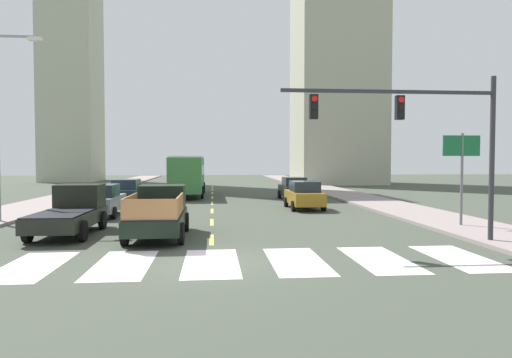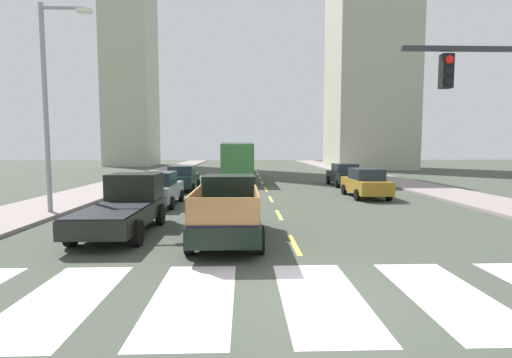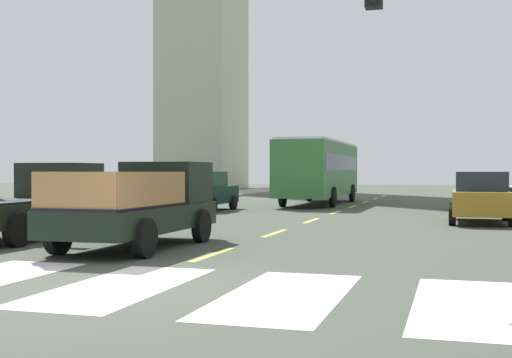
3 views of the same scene
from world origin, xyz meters
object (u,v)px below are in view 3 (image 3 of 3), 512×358
sedan_mid (204,191)px  sedan_far (480,197)px  pickup_stakebed (144,206)px  pickup_dark (34,202)px  sedan_near_left (132,197)px  city_bus (319,167)px  sedan_near_right (487,192)px

sedan_mid → sedan_far: bearing=-21.5°
pickup_stakebed → pickup_dark: bearing=165.5°
sedan_far → sedan_near_left: bearing=-168.0°
pickup_stakebed → sedan_far: bearing=52.1°
pickup_dark → sedan_far: size_ratio=1.18×
city_bus → sedan_mid: 8.31m
city_bus → sedan_near_right: city_bus is taller
pickup_dark → sedan_near_left: pickup_dark is taller
sedan_far → sedan_near_right: bearing=84.3°
city_bus → sedan_far: size_ratio=2.45×
sedan_far → pickup_dark: bearing=-144.4°
city_bus → pickup_dark: bearing=-101.4°
sedan_near_left → sedan_near_right: same height
pickup_dark → city_bus: (3.69, 19.74, 1.03)m
sedan_near_left → pickup_stakebed: bearing=-59.1°
pickup_dark → city_bus: city_bus is taller
sedan_mid → sedan_near_right: same height
sedan_far → sedan_near_left: 11.85m
pickup_stakebed → sedan_mid: 13.90m
pickup_stakebed → pickup_dark: same height
pickup_stakebed → sedan_far: 12.28m
pickup_stakebed → sedan_mid: size_ratio=1.18×
pickup_stakebed → sedan_near_right: bearing=64.1°
sedan_far → sedan_near_right: 6.67m
sedan_far → sedan_near_left: same height
sedan_near_left → sedan_near_right: (12.06, 9.36, 0.00)m
city_bus → sedan_near_right: bearing=-29.8°
pickup_stakebed → sedan_near_left: 7.83m
sedan_mid → sedan_near_right: bearing=10.4°
sedan_near_right → city_bus: bearing=148.9°
pickup_dark → sedan_near_left: 5.82m
sedan_near_right → sedan_far: bearing=-96.5°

